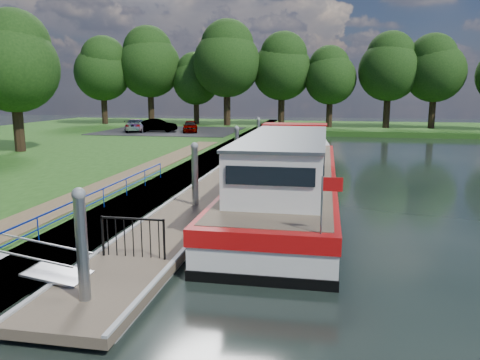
% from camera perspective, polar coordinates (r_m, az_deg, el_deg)
% --- Properties ---
extents(ground, '(160.00, 160.00, 0.00)m').
position_cam_1_polar(ground, '(11.84, -17.01, -14.49)').
color(ground, black).
rests_on(ground, ground).
extents(bank_edge, '(1.10, 90.00, 0.78)m').
position_cam_1_polar(bank_edge, '(26.02, -6.97, 0.60)').
color(bank_edge, '#473D2D').
rests_on(bank_edge, ground).
extents(far_bank, '(60.00, 18.00, 0.60)m').
position_cam_1_polar(far_bank, '(61.99, 16.81, 6.04)').
color(far_bank, '#1F4A15').
rests_on(far_bank, ground).
extents(footpath, '(1.60, 40.00, 0.05)m').
position_cam_1_polar(footpath, '(20.31, -17.90, -1.55)').
color(footpath, brown).
rests_on(footpath, riverbank).
extents(carpark, '(14.00, 12.00, 0.06)m').
position_cam_1_polar(carpark, '(50.28, -8.42, 5.95)').
color(carpark, black).
rests_on(carpark, riverbank).
extents(blue_fence, '(0.04, 18.04, 0.72)m').
position_cam_1_polar(blue_fence, '(15.17, -21.37, -3.88)').
color(blue_fence, '#0C2DBF').
rests_on(blue_fence, riverbank).
extents(pontoon, '(2.50, 30.00, 0.56)m').
position_cam_1_polar(pontoon, '(23.51, -2.46, -0.93)').
color(pontoon, brown).
rests_on(pontoon, ground).
extents(mooring_piles, '(0.30, 27.30, 3.55)m').
position_cam_1_polar(mooring_piles, '(23.31, -2.48, 1.70)').
color(mooring_piles, gray).
rests_on(mooring_piles, ground).
extents(gangway, '(2.58, 1.00, 0.92)m').
position_cam_1_polar(gangway, '(12.90, -23.56, -9.78)').
color(gangway, '#A5A8AD').
rests_on(gangway, ground).
extents(gate_panel, '(1.85, 0.05, 1.15)m').
position_cam_1_polar(gate_panel, '(13.28, -12.93, -6.17)').
color(gate_panel, black).
rests_on(gate_panel, ground).
extents(barge, '(4.36, 21.15, 4.78)m').
position_cam_1_polar(barge, '(22.02, 6.21, 0.61)').
color(barge, black).
rests_on(barge, ground).
extents(horizon_trees, '(54.38, 10.03, 12.87)m').
position_cam_1_polar(horizon_trees, '(58.58, 3.87, 13.71)').
color(horizon_trees, '#332316').
rests_on(horizon_trees, ground).
extents(bank_tree_a, '(6.12, 6.12, 9.72)m').
position_cam_1_polar(bank_tree_a, '(36.36, -25.88, 13.01)').
color(bank_tree_a, '#332316').
rests_on(bank_tree_a, riverbank).
extents(car_a, '(2.27, 3.77, 1.20)m').
position_cam_1_polar(car_a, '(47.98, -6.09, 6.53)').
color(car_a, '#999999').
rests_on(car_a, carpark).
extents(car_b, '(4.14, 1.97, 1.31)m').
position_cam_1_polar(car_b, '(48.94, -10.06, 6.58)').
color(car_b, '#999999').
rests_on(car_b, carpark).
extents(car_c, '(2.67, 4.73, 1.29)m').
position_cam_1_polar(car_c, '(49.80, -12.50, 6.55)').
color(car_c, '#999999').
rests_on(car_c, carpark).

